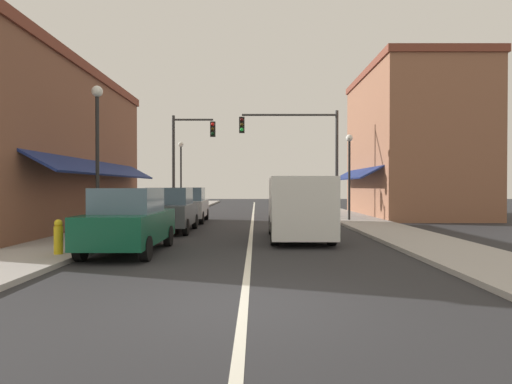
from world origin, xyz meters
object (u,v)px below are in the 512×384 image
at_px(van_in_lane, 297,206).
at_px(street_lamp_right_mid, 348,163).
at_px(parked_car_second_left, 169,210).
at_px(fire_hydrant, 57,237).
at_px(traffic_signal_left_corner, 185,151).
at_px(parked_car_nearest_left, 128,221).
at_px(parked_car_third_left, 187,205).
at_px(traffic_signal_mast_arm, 302,144).
at_px(street_lamp_left_far, 179,165).
at_px(street_lamp_left_near, 96,138).

bearing_deg(van_in_lane, street_lamp_right_mid, 66.42).
distance_m(parked_car_second_left, fire_hydrant, 6.73).
bearing_deg(traffic_signal_left_corner, parked_car_nearest_left, -87.07).
bearing_deg(street_lamp_right_mid, parked_car_third_left, -179.58).
bearing_deg(street_lamp_right_mid, traffic_signal_mast_arm, 128.55).
xyz_separation_m(parked_car_nearest_left, fire_hydrant, (-1.50, -0.94, -0.33)).
height_order(parked_car_second_left, van_in_lane, van_in_lane).
height_order(traffic_signal_mast_arm, street_lamp_left_far, traffic_signal_mast_arm).
bearing_deg(parked_car_third_left, van_in_lane, -57.45).
height_order(parked_car_nearest_left, street_lamp_left_near, street_lamp_left_near).
distance_m(parked_car_third_left, street_lamp_left_far, 8.44).
xyz_separation_m(parked_car_second_left, street_lamp_right_mid, (8.18, 4.84, 2.17)).
xyz_separation_m(parked_car_third_left, traffic_signal_mast_arm, (6.17, 2.63, 3.34)).
bearing_deg(parked_car_second_left, van_in_lane, -27.34).
bearing_deg(traffic_signal_left_corner, traffic_signal_mast_arm, -11.72).
bearing_deg(parked_car_third_left, street_lamp_left_near, -103.59).
xyz_separation_m(parked_car_third_left, street_lamp_left_near, (-1.70, -8.08, 2.51)).
relative_size(parked_car_nearest_left, traffic_signal_left_corner, 0.67).
relative_size(street_lamp_right_mid, street_lamp_left_far, 0.91).
bearing_deg(street_lamp_left_far, parked_car_third_left, -77.55).
height_order(traffic_signal_left_corner, fire_hydrant, traffic_signal_left_corner).
xyz_separation_m(street_lamp_left_near, fire_hydrant, (0.19, -3.25, -2.84)).
height_order(parked_car_third_left, street_lamp_left_far, street_lamp_left_far).
bearing_deg(fire_hydrant, street_lamp_right_mid, 49.50).
xyz_separation_m(parked_car_second_left, fire_hydrant, (-1.54, -6.54, -0.33)).
xyz_separation_m(parked_car_nearest_left, parked_car_second_left, (0.04, 5.60, 0.00)).
relative_size(van_in_lane, traffic_signal_left_corner, 0.85).
relative_size(parked_car_third_left, street_lamp_right_mid, 0.93).
bearing_deg(traffic_signal_left_corner, street_lamp_left_far, 104.52).
bearing_deg(parked_car_nearest_left, traffic_signal_left_corner, 92.87).
relative_size(parked_car_nearest_left, street_lamp_left_near, 0.81).
xyz_separation_m(parked_car_nearest_left, traffic_signal_left_corner, (-0.74, 14.44, 3.08)).
bearing_deg(van_in_lane, fire_hydrant, -146.69).
relative_size(van_in_lane, street_lamp_left_far, 1.06).
distance_m(parked_car_second_left, parked_car_third_left, 4.78).
height_order(parked_car_second_left, traffic_signal_mast_arm, traffic_signal_mast_arm).
distance_m(parked_car_nearest_left, street_lamp_right_mid, 13.47).
relative_size(traffic_signal_mast_arm, street_lamp_left_near, 1.21).
bearing_deg(street_lamp_left_near, fire_hydrant, -86.58).
bearing_deg(parked_car_third_left, street_lamp_right_mid, -1.26).
height_order(van_in_lane, street_lamp_left_far, street_lamp_left_far).
relative_size(parked_car_nearest_left, parked_car_second_left, 0.99).
bearing_deg(street_lamp_right_mid, parked_car_nearest_left, -128.23).
xyz_separation_m(parked_car_nearest_left, street_lamp_right_mid, (8.22, 10.44, 2.17)).
bearing_deg(street_lamp_left_near, parked_car_second_left, 62.22).
distance_m(street_lamp_right_mid, fire_hydrant, 15.18).
height_order(parked_car_third_left, street_lamp_right_mid, street_lamp_right_mid).
bearing_deg(parked_car_second_left, parked_car_third_left, 89.59).
height_order(parked_car_second_left, street_lamp_left_near, street_lamp_left_near).
bearing_deg(street_lamp_left_far, traffic_signal_mast_arm, -33.67).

